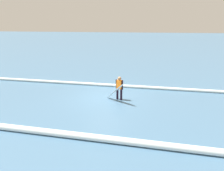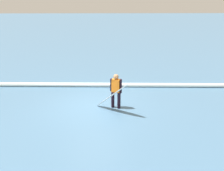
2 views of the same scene
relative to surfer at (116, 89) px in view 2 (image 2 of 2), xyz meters
name	(u,v)px [view 2 (image 2 of 2)]	position (x,y,z in m)	size (l,w,h in m)	color
ground_plane	(93,106)	(0.98, -0.23, -0.85)	(169.55, 169.55, 0.00)	#456B8B
surfer	(116,89)	(0.00, 0.00, 0.00)	(0.49, 0.37, 1.51)	black
surfboard	(113,95)	(0.15, 0.37, -0.11)	(1.48, 1.37, 1.50)	white
wave_crest_foreground	(94,85)	(1.06, -2.75, -0.74)	(0.21, 0.21, 23.29)	white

